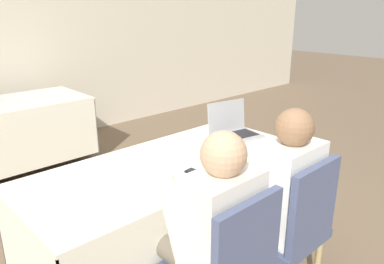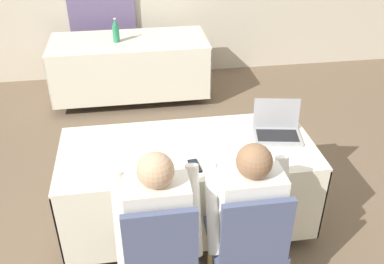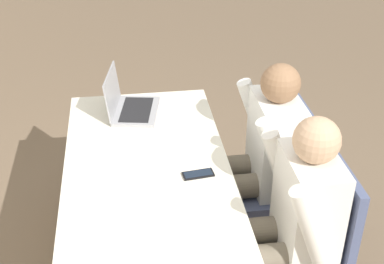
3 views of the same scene
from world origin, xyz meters
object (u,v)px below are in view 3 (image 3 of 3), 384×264
Objects in this scene: laptop at (129,105)px; person_checkered_shirt at (289,218)px; chair_near_left at (307,243)px; chair_near_right at (276,176)px; person_white_shirt at (260,153)px; cell_phone at (198,174)px.

person_checkered_shirt reaches higher than laptop.
chair_near_left and chair_near_right have the same top height.
person_white_shirt is at bearing -90.00° from chair_near_right.
cell_phone is at bearing -55.67° from person_white_shirt.
cell_phone is at bearing -145.38° from laptop.
laptop reaches higher than cell_phone.
chair_near_right is (0.25, -0.47, -0.24)m from cell_phone.
person_checkered_shirt reaches higher than cell_phone.
chair_near_right is 0.56m from person_checkered_shirt.
laptop is 1.24m from chair_near_left.
cell_phone is 0.59m from chair_near_right.
cell_phone is 0.13× the size of person_checkered_shirt.
cell_phone is at bearing -61.92° from chair_near_right.
laptop is 1.15m from person_checkered_shirt.
chair_near_left is 0.78× the size of person_checkered_shirt.
laptop is 0.42× the size of chair_near_right.
person_checkered_shirt is at bearing 0.00° from person_white_shirt.
chair_near_right is (0.53, 0.00, 0.00)m from chair_near_left.
person_checkered_shirt is 0.53m from person_white_shirt.
person_white_shirt is (0.00, 0.10, 0.16)m from chair_near_right.
chair_near_left is at bearing -130.33° from laptop.
laptop reaches higher than chair_near_right.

